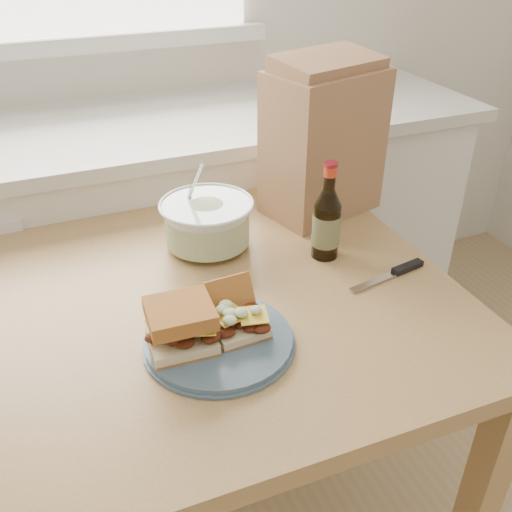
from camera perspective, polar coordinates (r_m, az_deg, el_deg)
name	(u,v)px	position (r m, az deg, el deg)	size (l,w,h in m)	color
cabinet_run	(109,261)	(1.99, -14.45, -0.54)	(2.50, 0.64, 0.94)	white
dining_table	(224,329)	(1.30, -3.18, -7.35)	(0.97, 0.97, 0.80)	tan
plate	(219,341)	(1.08, -3.71, -8.46)	(0.28, 0.28, 0.02)	#486074
sandwich_left	(181,325)	(1.03, -7.51, -6.90)	(0.12, 0.11, 0.09)	beige
sandwich_right	(236,314)	(1.08, -2.03, -5.80)	(0.10, 0.14, 0.08)	beige
coleslaw_bowl	(207,225)	(1.35, -4.88, 3.13)	(0.22, 0.22, 0.22)	white
beer_bottle	(327,222)	(1.30, 7.07, 3.36)	(0.06, 0.06, 0.23)	black
knife	(399,271)	(1.31, 14.12, -1.44)	(0.20, 0.05, 0.01)	silver
paper_bag	(323,144)	(1.48, 6.72, 11.08)	(0.28, 0.18, 0.37)	#A3764F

